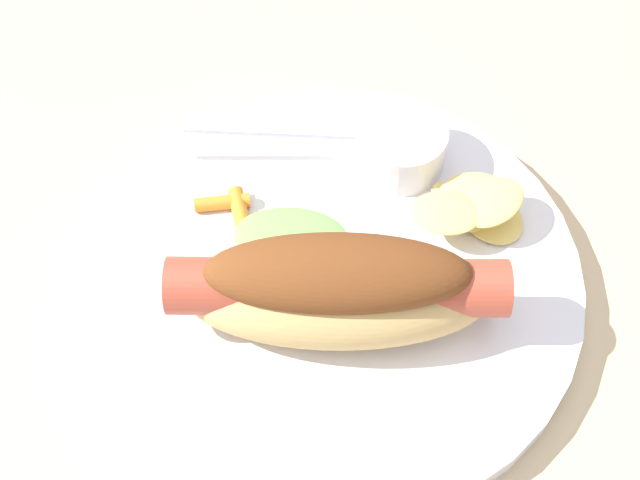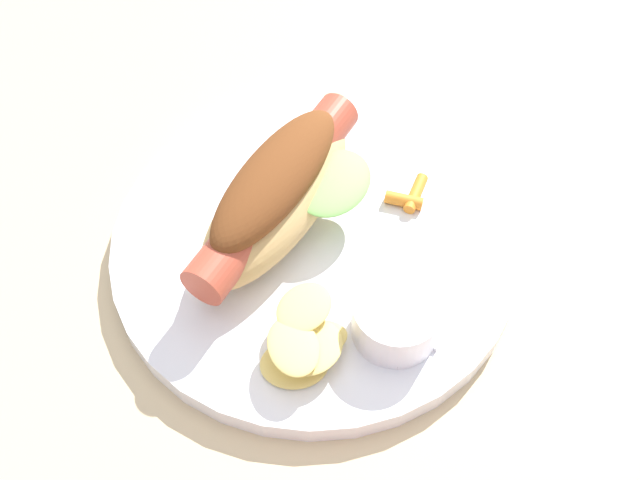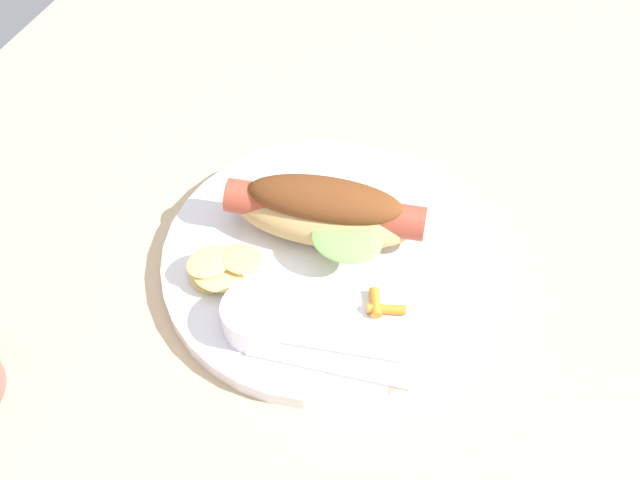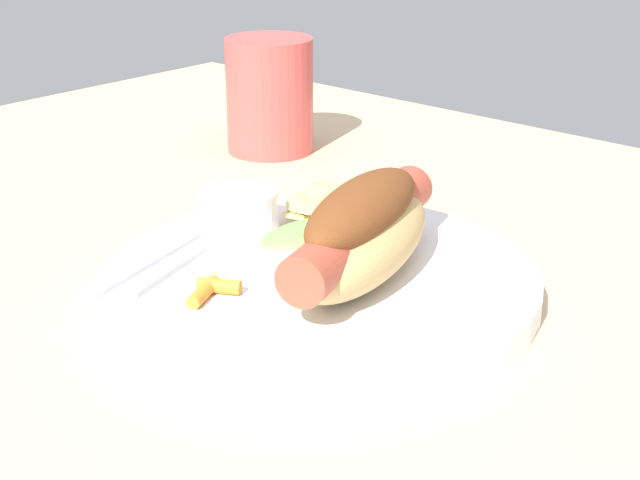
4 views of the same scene
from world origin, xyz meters
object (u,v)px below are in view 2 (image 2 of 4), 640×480
sauce_ramekin (396,319)px  carrot_garnish (410,197)px  fork (439,272)px  plate (315,244)px  hot_dog (274,190)px  knife (473,269)px  chips_pile (303,342)px

sauce_ramekin → carrot_garnish: (6.28, -8.32, -0.99)cm
sauce_ramekin → fork: bearing=-80.7°
plate → hot_dog: (2.91, 0.83, 3.85)cm
knife → carrot_garnish: (6.78, -1.39, 0.25)cm
plate → knife: knife is taller
sauce_ramekin → knife: bearing=-94.1°
knife → carrot_garnish: 6.92cm
plate → knife: bearing=-148.7°
plate → fork: size_ratio=1.94×
sauce_ramekin → chips_pile: (2.82, 4.96, -0.22)cm
hot_dog → carrot_garnish: (-5.19, -7.72, -2.62)cm
hot_dog → chips_pile: size_ratio=2.37×
plate → chips_pile: bearing=132.0°
hot_dog → fork: hot_dog is taller
hot_dog → carrot_garnish: bearing=129.4°
fork → chips_pile: 10.38cm
sauce_ramekin → chips_pile: sauce_ramekin is taller
fork → hot_dog: bearing=-83.8°
knife → carrot_garnish: bearing=-115.5°
plate → fork: (-7.70, -3.75, 1.00)cm
hot_dog → chips_pile: (-8.65, 5.56, -1.85)cm
sauce_ramekin → carrot_garnish: size_ratio=1.42×
fork → knife: (-1.35, -1.74, -0.02)cm
plate → sauce_ramekin: size_ratio=5.14×
plate → sauce_ramekin: bearing=170.5°
plate → chips_pile: size_ratio=3.74×
sauce_ramekin → carrot_garnish: sauce_ramekin is taller
chips_pile → sauce_ramekin: bearing=-119.6°
hot_dog → chips_pile: bearing=40.6°
knife → carrot_garnish: size_ratio=3.52×
sauce_ramekin → knife: (-0.49, -6.92, -1.24)cm
plate → knife: size_ratio=2.08×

